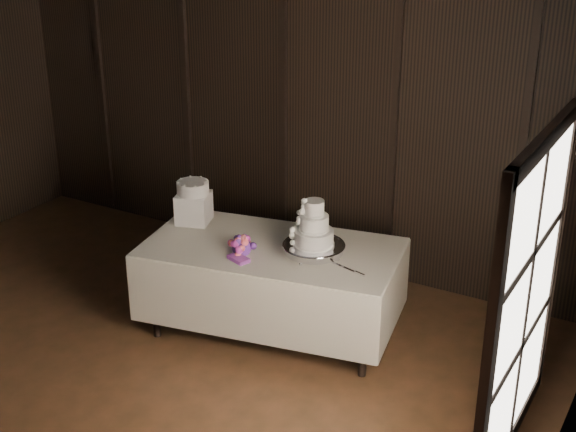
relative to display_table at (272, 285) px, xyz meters
The scene contains 8 objects.
window 3.10m from the display_table, 35.42° to the right, with size 0.06×1.16×1.56m, color black.
display_table is the anchor object (origin of this frame).
cake_stand 0.53m from the display_table, ahead, with size 0.48×0.48×0.09m, color silver.
wedding_cake 0.67m from the display_table, ahead, with size 0.35×0.30×0.36m.
bouquet 0.48m from the display_table, 122.19° to the right, with size 0.28×0.38×0.18m, color #B85552, non-canonical shape.
box_pedestal 0.94m from the display_table, behind, with size 0.26×0.26×0.25m, color white.
small_cake 1.04m from the display_table, behind, with size 0.26×0.26×0.11m, color white.
cake_knife 0.72m from the display_table, ahead, with size 0.37×0.02×0.01m, color silver.
Camera 1 is at (3.59, -2.71, 3.42)m, focal length 50.00 mm.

